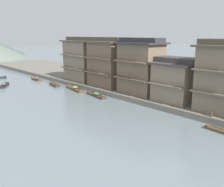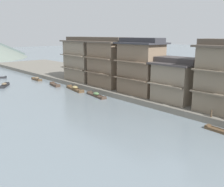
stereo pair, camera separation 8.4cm
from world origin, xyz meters
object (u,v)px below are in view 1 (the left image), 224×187
Objects in this scene: boat_midriver_drifting at (96,95)px; house_waterfront_end at (84,59)px; boat_upstream_distant at (75,89)px; house_waterfront_tall at (178,80)px; house_waterfront_far at (110,62)px; boat_midriver_upstream at (4,85)px; boat_moored_second at (55,85)px; boat_moored_nearest at (36,79)px; mooring_post_dock_mid at (211,113)px; house_waterfront_narrow at (140,67)px.

house_waterfront_end is (5.33, 10.58, 4.85)m from boat_midriver_drifting.
house_waterfront_end is at bearing 63.28° from boat_midriver_drifting.
house_waterfront_tall is at bearing -74.63° from boat_upstream_distant.
boat_midriver_upstream is at bearing 131.47° from house_waterfront_far.
house_waterfront_end is (6.04, -1.88, 4.89)m from boat_moored_second.
boat_midriver_drifting is at bearing -86.73° from boat_moored_second.
boat_moored_nearest is 33.69m from house_waterfront_tall.
mooring_post_dock_mid is at bearing -74.60° from boat_midriver_upstream.
house_waterfront_narrow is (5.16, -26.42, 4.82)m from boat_moored_nearest.
mooring_post_dock_mid is at bearing -96.85° from house_waterfront_end.
mooring_post_dock_mid is at bearing -84.81° from boat_midriver_drifting.
house_waterfront_far is at bearing -58.61° from boat_moored_second.
house_waterfront_end is at bearing 90.17° from house_waterfront_far.
boat_moored_nearest is 0.72× the size of boat_midriver_drifting.
house_waterfront_end is (0.16, 22.74, 1.29)m from house_waterfront_tall.
mooring_post_dock_mid reaches higher than boat_midriver_upstream.
house_waterfront_tall is at bearing -76.57° from boat_moored_second.
mooring_post_dock_mid is at bearing -115.84° from house_waterfront_tall.
boat_moored_nearest is 0.43× the size of house_waterfront_narrow.
boat_midriver_upstream is at bearing 114.31° from house_waterfront_tall.
house_waterfront_far is at bearing -72.01° from boat_moored_nearest.
mooring_post_dock_mid is at bearing -86.65° from boat_moored_nearest.
house_waterfront_tall is 22.77m from house_waterfront_end.
house_waterfront_tall is at bearing -65.69° from boat_midriver_upstream.
boat_moored_nearest is 0.43× the size of house_waterfront_far.
boat_midriver_upstream is 14.68m from boat_upstream_distant.
boat_upstream_distant is 8.26m from house_waterfront_end.
house_waterfront_end is 10.23× the size of mooring_post_dock_mid.
house_waterfront_tall reaches higher than boat_moored_nearest.
house_waterfront_far is (0.18, 14.68, 1.29)m from house_waterfront_tall.
boat_upstream_distant is at bearing 105.37° from house_waterfront_tall.
boat_moored_second is 8.00m from house_waterfront_end.
boat_midriver_drifting is 6.43m from boat_upstream_distant.
boat_moored_nearest is at bearing 93.35° from mooring_post_dock_mid.
house_waterfront_narrow and house_waterfront_far have the same top height.
house_waterfront_narrow is (-0.60, 6.59, 1.30)m from house_waterfront_tall.
boat_midriver_drifting is 13.68m from house_waterfront_tall.
boat_midriver_drifting is 19.33m from mooring_post_dock_mid.
boat_moored_nearest reaches higher than boat_moored_second.
boat_midriver_drifting is 8.69m from house_waterfront_narrow.
mooring_post_dock_mid is (-3.58, -29.80, -3.86)m from house_waterfront_end.
house_waterfront_tall is 7.60× the size of mooring_post_dock_mid.
house_waterfront_tall is 0.74× the size of house_waterfront_far.
boat_upstream_distant is at bearing -82.71° from boat_moored_second.
boat_midriver_drifting is at bearing -90.53° from boat_upstream_distant.
boat_midriver_drifting is (0.60, -20.85, -0.04)m from boat_moored_nearest.
boat_upstream_distant reaches higher than boat_moored_nearest.
house_waterfront_narrow is (5.27, -18.03, 4.90)m from boat_moored_second.
house_waterfront_narrow is at bearing -50.69° from boat_midriver_drifting.
boat_midriver_drifting is at bearing -64.85° from boat_midriver_upstream.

